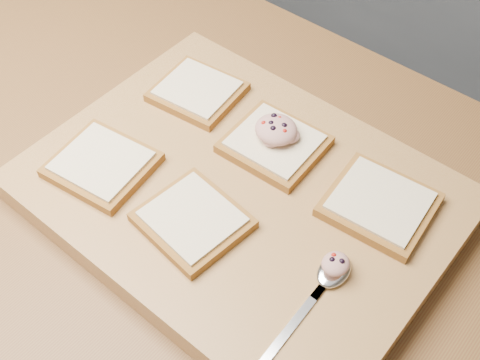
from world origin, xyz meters
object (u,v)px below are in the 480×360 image
(bread_far_center, at_px, (275,144))
(cutting_board, at_px, (240,195))
(tuna_salad_dollop, at_px, (276,129))
(spoon, at_px, (328,278))

(bread_far_center, bearing_deg, cutting_board, -85.83)
(tuna_salad_dollop, xyz_separation_m, spoon, (0.18, -0.13, -0.03))
(cutting_board, height_order, tuna_salad_dollop, tuna_salad_dollop)
(spoon, bearing_deg, bread_far_center, 144.30)
(cutting_board, xyz_separation_m, bread_far_center, (-0.01, 0.08, 0.03))
(tuna_salad_dollop, bearing_deg, cutting_board, -84.50)
(cutting_board, height_order, bread_far_center, bread_far_center)
(cutting_board, bearing_deg, bread_far_center, 94.17)
(cutting_board, distance_m, tuna_salad_dollop, 0.10)
(bread_far_center, relative_size, spoon, 0.74)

